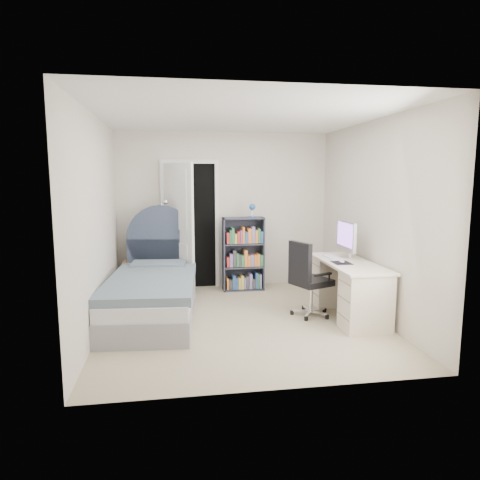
{
  "coord_description": "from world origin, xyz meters",
  "views": [
    {
      "loc": [
        -0.82,
        -5.1,
        1.78
      ],
      "look_at": [
        0.01,
        0.2,
        0.99
      ],
      "focal_mm": 32.0,
      "sensor_mm": 36.0,
      "label": 1
    }
  ],
  "objects": [
    {
      "name": "office_chair",
      "position": [
        0.85,
        0.04,
        0.54
      ],
      "size": [
        0.57,
        0.57,
        0.98
      ],
      "color": "silver",
      "rests_on": "ground"
    },
    {
      "name": "door",
      "position": [
        -0.68,
        1.55,
        1.03
      ],
      "size": [
        0.92,
        0.73,
        2.06
      ],
      "color": "black",
      "rests_on": "ground"
    },
    {
      "name": "bed",
      "position": [
        -1.1,
        0.41,
        0.31
      ],
      "size": [
        1.21,
        2.3,
        1.37
      ],
      "color": "gray",
      "rests_on": "ground"
    },
    {
      "name": "floor_lamp",
      "position": [
        -0.97,
        1.47,
        0.6
      ],
      "size": [
        0.21,
        0.21,
        1.46
      ],
      "color": "silver",
      "rests_on": "ground"
    },
    {
      "name": "desk",
      "position": [
        1.38,
        -0.03,
        0.39
      ],
      "size": [
        0.59,
        1.47,
        1.2
      ],
      "color": "beige",
      "rests_on": "ground"
    },
    {
      "name": "room_shell",
      "position": [
        0.0,
        0.0,
        1.25
      ],
      "size": [
        3.5,
        3.7,
        2.6
      ],
      "color": "gray",
      "rests_on": "ground"
    },
    {
      "name": "bookcase",
      "position": [
        0.28,
        1.49,
        0.54
      ],
      "size": [
        0.65,
        0.28,
        1.38
      ],
      "color": "#353948",
      "rests_on": "ground"
    },
    {
      "name": "nightstand",
      "position": [
        -1.41,
        1.6,
        0.39
      ],
      "size": [
        0.4,
        0.4,
        0.59
      ],
      "color": "tan",
      "rests_on": "ground"
    }
  ]
}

